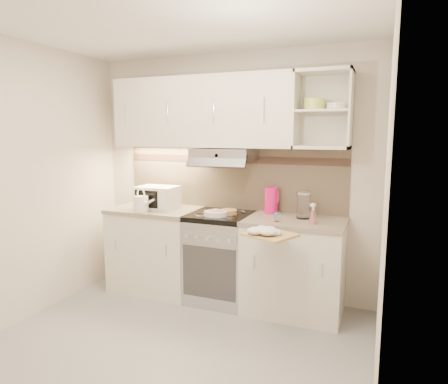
% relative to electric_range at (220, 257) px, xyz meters
% --- Properties ---
extents(ground, '(3.00, 3.00, 0.00)m').
position_rel_electric_range_xyz_m(ground, '(0.00, -1.10, -0.45)').
color(ground, gray).
rests_on(ground, ground).
extents(room_shell, '(3.04, 2.84, 2.52)m').
position_rel_electric_range_xyz_m(room_shell, '(0.00, -0.73, 1.18)').
color(room_shell, beige).
rests_on(room_shell, ground).
extents(base_cabinet_left, '(0.90, 0.60, 0.86)m').
position_rel_electric_range_xyz_m(base_cabinet_left, '(-0.75, 0.00, -0.02)').
color(base_cabinet_left, silver).
rests_on(base_cabinet_left, ground).
extents(worktop_left, '(0.92, 0.62, 0.04)m').
position_rel_electric_range_xyz_m(worktop_left, '(-0.75, 0.00, 0.43)').
color(worktop_left, gray).
rests_on(worktop_left, base_cabinet_left).
extents(base_cabinet_right, '(0.90, 0.60, 0.86)m').
position_rel_electric_range_xyz_m(base_cabinet_right, '(0.75, 0.00, -0.02)').
color(base_cabinet_right, silver).
rests_on(base_cabinet_right, ground).
extents(worktop_right, '(0.92, 0.62, 0.04)m').
position_rel_electric_range_xyz_m(worktop_right, '(0.75, 0.00, 0.43)').
color(worktop_right, gray).
rests_on(worktop_right, base_cabinet_right).
extents(electric_range, '(0.60, 0.60, 0.90)m').
position_rel_electric_range_xyz_m(electric_range, '(0.00, 0.00, 0.00)').
color(electric_range, '#B7B7BC').
rests_on(electric_range, ground).
extents(microwave, '(0.41, 0.31, 0.23)m').
position_rel_electric_range_xyz_m(microwave, '(-0.73, 0.02, 0.57)').
color(microwave, white).
rests_on(microwave, worktop_left).
extents(watering_can, '(0.28, 0.16, 0.24)m').
position_rel_electric_range_xyz_m(watering_can, '(-0.78, -0.20, 0.54)').
color(watering_can, white).
rests_on(watering_can, worktop_left).
extents(plate_stack, '(0.23, 0.23, 0.05)m').
position_rel_electric_range_xyz_m(plate_stack, '(0.00, -0.11, 0.47)').
color(plate_stack, white).
rests_on(plate_stack, electric_range).
extents(bread_loaf, '(0.17, 0.17, 0.04)m').
position_rel_electric_range_xyz_m(bread_loaf, '(0.09, 0.00, 0.47)').
color(bread_loaf, tan).
rests_on(bread_loaf, electric_range).
extents(pink_pitcher, '(0.14, 0.13, 0.26)m').
position_rel_electric_range_xyz_m(pink_pitcher, '(0.47, 0.20, 0.58)').
color(pink_pitcher, '#D60E61').
rests_on(pink_pitcher, worktop_right).
extents(glass_jar, '(0.13, 0.13, 0.25)m').
position_rel_electric_range_xyz_m(glass_jar, '(0.81, 0.07, 0.58)').
color(glass_jar, silver).
rests_on(glass_jar, worktop_right).
extents(spice_jar, '(0.05, 0.05, 0.08)m').
position_rel_electric_range_xyz_m(spice_jar, '(0.61, -0.14, 0.49)').
color(spice_jar, white).
rests_on(spice_jar, worktop_right).
extents(spray_bottle, '(0.07, 0.07, 0.20)m').
position_rel_electric_range_xyz_m(spray_bottle, '(0.93, -0.12, 0.53)').
color(spray_bottle, pink).
rests_on(spray_bottle, worktop_right).
extents(cutting_board, '(0.47, 0.45, 0.02)m').
position_rel_electric_range_xyz_m(cutting_board, '(0.66, -0.52, 0.42)').
color(cutting_board, '#B37459').
rests_on(cutting_board, base_cabinet_right).
extents(dish_towel, '(0.33, 0.30, 0.08)m').
position_rel_electric_range_xyz_m(dish_towel, '(0.62, -0.54, 0.47)').
color(dish_towel, silver).
rests_on(dish_towel, cutting_board).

